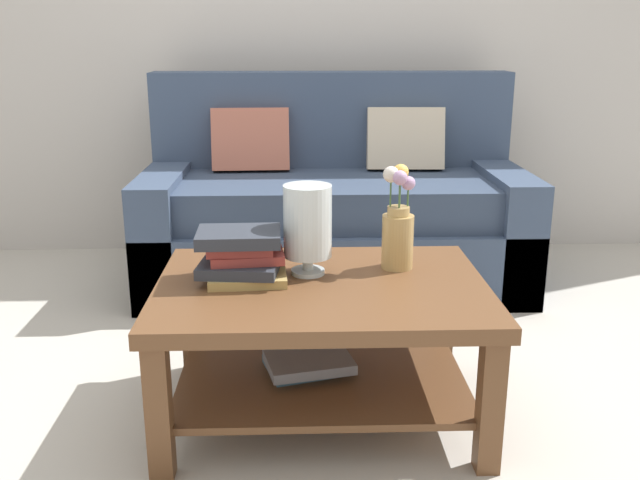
% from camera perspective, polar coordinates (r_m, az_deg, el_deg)
% --- Properties ---
extents(ground_plane, '(10.00, 10.00, 0.00)m').
position_cam_1_polar(ground_plane, '(2.81, -0.67, -10.04)').
color(ground_plane, '#B7B2A8').
extents(back_wall, '(6.40, 0.12, 2.70)m').
position_cam_1_polar(back_wall, '(4.17, -1.30, 17.76)').
color(back_wall, '#BCB7B2').
rests_on(back_wall, ground).
extents(couch, '(1.91, 0.90, 1.06)m').
position_cam_1_polar(couch, '(3.64, 1.12, 2.29)').
color(couch, '#384760').
rests_on(couch, ground).
extents(coffee_table, '(1.07, 0.78, 0.48)m').
position_cam_1_polar(coffee_table, '(2.33, 0.08, -6.64)').
color(coffee_table, brown).
rests_on(coffee_table, ground).
extents(book_stack_main, '(0.29, 0.24, 0.17)m').
position_cam_1_polar(book_stack_main, '(2.29, -6.36, -1.28)').
color(book_stack_main, tan).
rests_on(book_stack_main, coffee_table).
extents(glass_hurricane_vase, '(0.16, 0.16, 0.30)m').
position_cam_1_polar(glass_hurricane_vase, '(2.31, -1.02, 1.36)').
color(glass_hurricane_vase, silver).
rests_on(glass_hurricane_vase, coffee_table).
extents(flower_pitcher, '(0.11, 0.11, 0.36)m').
position_cam_1_polar(flower_pitcher, '(2.39, 6.35, 1.01)').
color(flower_pitcher, tan).
rests_on(flower_pitcher, coffee_table).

